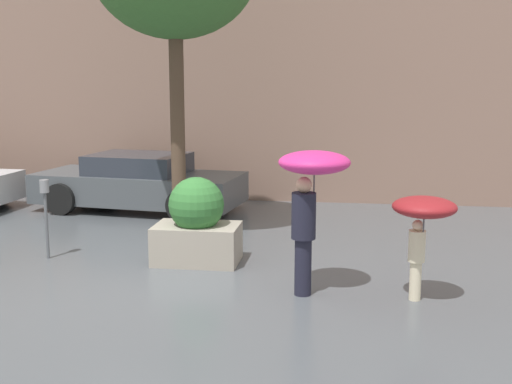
# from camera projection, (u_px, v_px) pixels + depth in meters

# --- Properties ---
(ground_plane) EXTENTS (40.00, 40.00, 0.00)m
(ground_plane) POSITION_uv_depth(u_px,v_px,m) (150.00, 285.00, 8.80)
(ground_plane) COLOR #51565B
(building_facade) EXTENTS (18.00, 0.30, 6.00)m
(building_facade) POSITION_uv_depth(u_px,v_px,m) (232.00, 70.00, 14.62)
(building_facade) COLOR #8C6B5B
(building_facade) RESTS_ON ground
(planter_box) EXTENTS (1.29, 0.85, 1.33)m
(planter_box) POSITION_uv_depth(u_px,v_px,m) (197.00, 225.00, 9.80)
(planter_box) COLOR #9E9384
(planter_box) RESTS_ON ground
(person_adult) EXTENTS (0.92, 0.92, 1.89)m
(person_adult) POSITION_uv_depth(u_px,v_px,m) (311.00, 183.00, 8.19)
(person_adult) COLOR #1E1E2D
(person_adult) RESTS_ON ground
(person_child) EXTENTS (0.80, 0.80, 1.36)m
(person_child) POSITION_uv_depth(u_px,v_px,m) (423.00, 215.00, 7.96)
(person_child) COLOR beige
(person_child) RESTS_ON ground
(parked_car_near) EXTENTS (4.58, 2.42, 1.21)m
(parked_car_near) POSITION_uv_depth(u_px,v_px,m) (139.00, 183.00, 13.76)
(parked_car_near) COLOR #4C5156
(parked_car_near) RESTS_ON ground
(parking_meter) EXTENTS (0.14, 0.14, 1.25)m
(parking_meter) POSITION_uv_depth(u_px,v_px,m) (45.00, 202.00, 9.96)
(parking_meter) COLOR #595B60
(parking_meter) RESTS_ON ground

